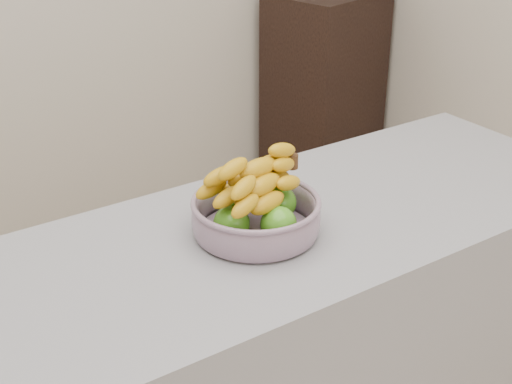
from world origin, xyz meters
The scene contains 2 objects.
cabinet centered at (1.65, 1.78, 0.49)m, with size 0.54×0.44×0.98m, color black.
fruit_bowl centered at (0.08, 0.09, 0.95)m, with size 0.28×0.28×0.17m.
Camera 1 is at (-0.67, -1.03, 1.68)m, focal length 50.00 mm.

